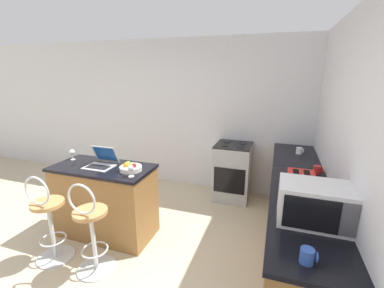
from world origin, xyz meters
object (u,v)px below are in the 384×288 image
object	(u,v)px
laptop	(102,161)
wine_glass_tall	(72,153)
toaster	(300,183)
stove_range	(232,172)
wine_glass_short	(131,169)
mug_blue	(308,256)
bar_stool_near	(49,220)
microwave	(315,204)
fruit_bowl	(131,168)
mug_red	(317,170)
bar_stool_far	(91,230)
mug_white	(299,151)

from	to	relation	value
laptop	wine_glass_tall	distance (m)	0.52
toaster	stove_range	xyz separation A→B (m)	(-0.89, 1.49, -0.56)
stove_range	wine_glass_tall	size ratio (longest dim) A/B	6.65
laptop	wine_glass_short	distance (m)	0.56
mug_blue	toaster	bearing A→B (deg)	88.96
toaster	wine_glass_short	distance (m)	1.75
bar_stool_near	wine_glass_short	distance (m)	1.05
laptop	microwave	xyz separation A→B (m)	(2.33, -0.52, 0.09)
stove_range	wine_glass_short	size ratio (longest dim) A/B	6.98
bar_stool_near	toaster	bearing A→B (deg)	13.86
bar_stool_near	microwave	distance (m)	2.66
microwave	fruit_bowl	size ratio (longest dim) A/B	2.07
mug_blue	mug_red	size ratio (longest dim) A/B	1.02
stove_range	mug_red	size ratio (longest dim) A/B	9.44
stove_range	mug_blue	size ratio (longest dim) A/B	9.24
mug_red	wine_glass_tall	bearing A→B (deg)	-170.57
bar_stool_far	mug_blue	world-z (taller)	bar_stool_far
bar_stool_far	fruit_bowl	xyz separation A→B (m)	(0.13, 0.60, 0.47)
laptop	microwave	world-z (taller)	microwave
bar_stool_far	mug_white	size ratio (longest dim) A/B	10.17
bar_stool_near	mug_red	xyz separation A→B (m)	(2.74, 1.19, 0.49)
microwave	bar_stool_near	bearing A→B (deg)	-177.51
mug_white	mug_blue	xyz separation A→B (m)	(-0.09, -2.30, 0.00)
mug_blue	microwave	bearing A→B (deg)	80.43
laptop	stove_range	xyz separation A→B (m)	(1.37, 1.48, -0.52)
wine_glass_short	laptop	bearing A→B (deg)	160.30
fruit_bowl	wine_glass_short	distance (m)	0.19
bar_stool_far	toaster	distance (m)	2.13
microwave	mug_white	size ratio (longest dim) A/B	5.19
wine_glass_short	bar_stool_near	bearing A→B (deg)	-150.57
bar_stool_near	mug_red	bearing A→B (deg)	23.52
microwave	wine_glass_tall	world-z (taller)	microwave
fruit_bowl	mug_blue	xyz separation A→B (m)	(1.82, -0.98, 0.01)
mug_white	wine_glass_tall	distance (m)	3.10
microwave	mug_blue	xyz separation A→B (m)	(-0.08, -0.49, -0.11)
laptop	mug_red	xyz separation A→B (m)	(2.48, 0.56, -0.01)
bar_stool_far	wine_glass_tall	distance (m)	1.19
laptop	wine_glass_short	size ratio (longest dim) A/B	2.50
laptop	wine_glass_tall	world-z (taller)	laptop
laptop	wine_glass_short	world-z (taller)	laptop
bar_stool_far	mug_white	world-z (taller)	bar_stool_far
stove_range	mug_white	distance (m)	1.10
mug_red	bar_stool_far	bearing A→B (deg)	-151.36
bar_stool_near	fruit_bowl	distance (m)	1.03
mug_white	mug_red	world-z (taller)	mug_red
microwave	mug_white	world-z (taller)	microwave
mug_red	toaster	bearing A→B (deg)	-111.03
mug_red	wine_glass_short	bearing A→B (deg)	-159.03
laptop	fruit_bowl	world-z (taller)	laptop
bar_stool_near	wine_glass_short	size ratio (longest dim) A/B	7.71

